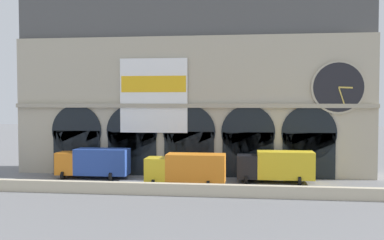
% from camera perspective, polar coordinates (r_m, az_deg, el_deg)
% --- Properties ---
extents(ground_plane, '(200.00, 200.00, 0.00)m').
position_cam_1_polar(ground_plane, '(42.50, -1.25, -8.49)').
color(ground_plane, slate).
extents(quay_parapet_wall, '(90.00, 0.70, 1.04)m').
position_cam_1_polar(quay_parapet_wall, '(37.99, -2.25, -9.02)').
color(quay_parapet_wall, beige).
rests_on(quay_parapet_wall, ground).
extents(station_building, '(38.82, 5.53, 19.87)m').
position_cam_1_polar(station_building, '(49.24, 0.04, 4.27)').
color(station_building, '#B2A891').
rests_on(station_building, ground).
extents(box_truck_midwest, '(7.50, 2.91, 3.12)m').
position_cam_1_polar(box_truck_midwest, '(47.00, -12.66, -5.39)').
color(box_truck_midwest, orange).
rests_on(box_truck_midwest, ground).
extents(box_truck_center, '(7.50, 2.91, 3.12)m').
position_cam_1_polar(box_truck_center, '(41.48, -0.72, -6.38)').
color(box_truck_center, gold).
rests_on(box_truck_center, ground).
extents(box_truck_mideast, '(7.50, 2.91, 3.12)m').
position_cam_1_polar(box_truck_mideast, '(44.33, 10.91, -5.85)').
color(box_truck_mideast, black).
rests_on(box_truck_mideast, ground).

